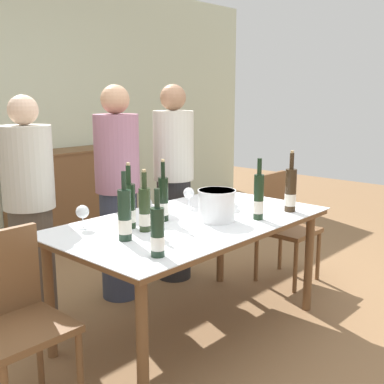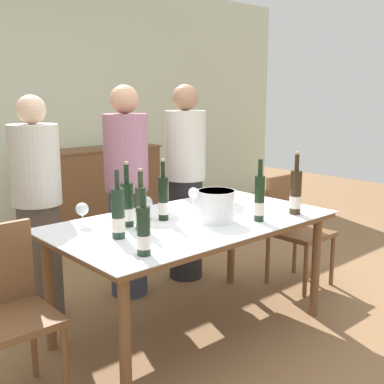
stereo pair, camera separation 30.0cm
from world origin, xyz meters
TOP-DOWN VIEW (x-y plane):
  - ground_plane at (0.00, 0.00)m, footprint 12.00×12.00m
  - sideboard_cabinet at (0.79, 2.47)m, footprint 1.49×0.46m
  - dining_table at (0.00, 0.00)m, footprint 1.78×1.00m
  - ice_bucket at (0.09, -0.13)m, footprint 0.24×0.24m
  - wine_bottle_0 at (-0.37, 0.03)m, footprint 0.07×0.07m
  - wine_bottle_1 at (-0.63, -0.34)m, footprint 0.07×0.07m
  - wine_bottle_2 at (-0.56, -0.02)m, footprint 0.07×0.07m
  - wine_bottle_3 at (0.61, -0.34)m, footprint 0.08×0.08m
  - wine_bottle_4 at (0.29, -0.30)m, footprint 0.06×0.06m
  - wine_bottle_5 at (-0.39, 0.15)m, footprint 0.08×0.08m
  - wine_bottle_6 at (-0.13, 0.12)m, footprint 0.06×0.06m
  - wine_glass_0 at (-0.20, 0.20)m, footprint 0.08×0.08m
  - wine_glass_1 at (0.23, 0.24)m, footprint 0.08×0.08m
  - wine_glass_2 at (-0.58, 0.35)m, footprint 0.08×0.08m
  - chair_right_end at (1.19, 0.09)m, footprint 0.42×0.42m
  - chair_left_end at (-1.19, 0.08)m, footprint 0.42×0.42m
  - person_host at (-0.64, 0.85)m, footprint 0.33×0.33m
  - person_guest_left at (0.05, 0.79)m, footprint 0.33×0.33m
  - person_guest_right at (0.60, 0.75)m, footprint 0.33×0.33m

SIDE VIEW (x-z plane):
  - ground_plane at x=0.00m, z-range 0.00..0.00m
  - sideboard_cabinet at x=0.79m, z-range 0.00..0.95m
  - chair_right_end at x=1.19m, z-range 0.07..0.95m
  - chair_left_end at x=-1.19m, z-range 0.08..0.98m
  - dining_table at x=0.00m, z-range 0.31..1.07m
  - person_host at x=-0.64m, z-range 0.00..1.54m
  - person_guest_left at x=0.05m, z-range 0.00..1.61m
  - person_guest_right at x=0.60m, z-range 0.00..1.62m
  - wine_glass_2 at x=-0.58m, z-range 0.79..0.93m
  - wine_glass_1 at x=0.23m, z-range 0.79..0.93m
  - ice_bucket at x=0.09m, z-range 0.77..0.96m
  - wine_glass_0 at x=-0.20m, z-range 0.79..0.94m
  - wine_bottle_1 at x=-0.63m, z-range 0.71..1.05m
  - wine_bottle_0 at x=-0.37m, z-range 0.70..1.07m
  - wine_bottle_5 at x=-0.39m, z-range 0.69..1.09m
  - wine_bottle_2 at x=-0.56m, z-range 0.70..1.08m
  - wine_bottle_6 at x=-0.13m, z-range 0.70..1.09m
  - wine_bottle_3 at x=0.61m, z-range 0.69..1.11m
  - wine_bottle_4 at x=0.29m, z-range 0.71..1.10m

